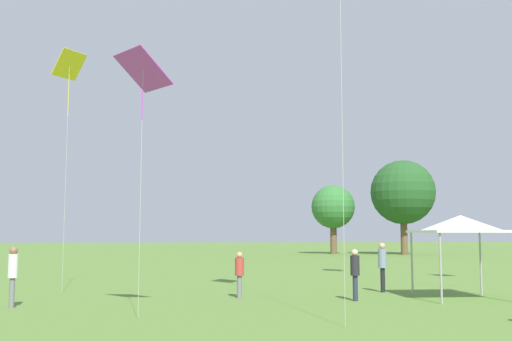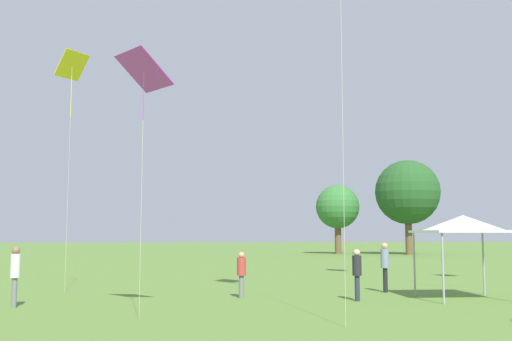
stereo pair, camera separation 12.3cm
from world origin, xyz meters
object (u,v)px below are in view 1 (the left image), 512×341
kite_3 (69,70)px  kite_8 (143,73)px  person_standing_2 (239,270)px  canopy_tent (461,224)px  person_standing_4 (355,269)px  person_standing_1 (382,262)px  distant_tree_1 (333,207)px  person_standing_0 (13,270)px  distant_tree_0 (403,192)px

kite_3 → kite_8: 8.09m
person_standing_2 → canopy_tent: size_ratio=0.53×
person_standing_2 → kite_8: 7.98m
person_standing_4 → canopy_tent: bearing=71.8°
kite_8 → person_standing_1: bearing=-46.4°
person_standing_1 → kite_3: bearing=-134.9°
person_standing_2 → kite_3: bearing=94.7°
person_standing_4 → kite_8: kite_8 is taller
kite_8 → canopy_tent: bearing=-63.4°
canopy_tent → kite_8: kite_8 is taller
person_standing_4 → distant_tree_1: size_ratio=0.22×
person_standing_2 → person_standing_4: 3.95m
person_standing_0 → canopy_tent: size_ratio=0.62×
canopy_tent → kite_3: bearing=165.2°
kite_8 → distant_tree_0: bearing=-20.1°
person_standing_1 → person_standing_2: person_standing_1 is taller
canopy_tent → kite_8: (-10.60, -3.48, 4.02)m
person_standing_4 → distant_tree_0: bearing=137.7°
person_standing_2 → distant_tree_1: bearing=6.6°
distant_tree_1 → person_standing_2: bearing=-108.6°
kite_8 → kite_3: bearing=33.0°
person_standing_4 → canopy_tent: canopy_tent is taller
canopy_tent → distant_tree_1: size_ratio=0.39×
kite_3 → distant_tree_0: bearing=-132.1°
kite_3 → kite_8: (3.26, -7.14, -1.95)m
canopy_tent → kite_3: (-13.87, 3.66, 5.97)m
canopy_tent → distant_tree_1: distant_tree_1 is taller
person_standing_0 → distant_tree_0: 51.79m
person_standing_0 → distant_tree_0: size_ratio=0.18×
person_standing_4 → canopy_tent: size_ratio=0.57×
person_standing_2 → distant_tree_0: (21.69, 40.85, 5.69)m
person_standing_0 → person_standing_1: 13.05m
person_standing_0 → person_standing_4: bearing=84.8°
distant_tree_1 → kite_8: bearing=-110.1°
person_standing_2 → person_standing_4: size_ratio=0.93×
person_standing_1 → person_standing_4: person_standing_1 is taller
person_standing_4 → kite_3: bearing=-129.5°
distant_tree_0 → person_standing_0: bearing=-123.9°
person_standing_1 → kite_3: kite_3 is taller
person_standing_1 → distant_tree_1: distant_tree_1 is taller
person_standing_0 → distant_tree_1: bearing=146.5°
person_standing_4 → kite_8: size_ratio=0.24×
person_standing_1 → person_standing_4: (-1.89, -2.74, -0.11)m
person_standing_1 → person_standing_4: 3.33m
person_standing_1 → distant_tree_1: 43.98m
person_standing_1 → kite_3: 14.09m
distant_tree_0 → distant_tree_1: 7.77m
person_standing_0 → person_standing_4: (10.74, 0.55, -0.10)m
person_standing_4 → kite_8: 9.41m
canopy_tent → kite_8: bearing=-161.8°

